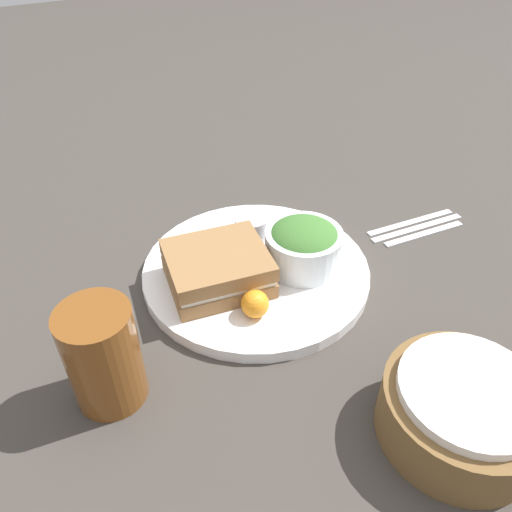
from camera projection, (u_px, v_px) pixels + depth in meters
name	position (u px, v px, depth m)	size (l,w,h in m)	color
ground_plane	(256.00, 276.00, 0.75)	(4.00, 4.00, 0.00)	#3D3833
plate	(256.00, 271.00, 0.75)	(0.34, 0.34, 0.02)	white
sandwich	(218.00, 268.00, 0.70)	(0.15, 0.14, 0.05)	olive
salad_bowl	(304.00, 244.00, 0.72)	(0.11, 0.11, 0.07)	white
dressing_cup	(251.00, 227.00, 0.79)	(0.05, 0.05, 0.04)	#B7B7BC
orange_wedge	(255.00, 304.00, 0.65)	(0.04, 0.04, 0.04)	orange
drink_glass	(103.00, 356.00, 0.55)	(0.08, 0.08, 0.13)	brown
bread_basket	(462.00, 410.00, 0.53)	(0.17, 0.17, 0.08)	brown
fork	(411.00, 222.00, 0.86)	(0.17, 0.01, 0.01)	silver
knife	(417.00, 227.00, 0.84)	(0.18, 0.01, 0.01)	silver
spoon	(424.00, 233.00, 0.83)	(0.15, 0.01, 0.01)	silver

